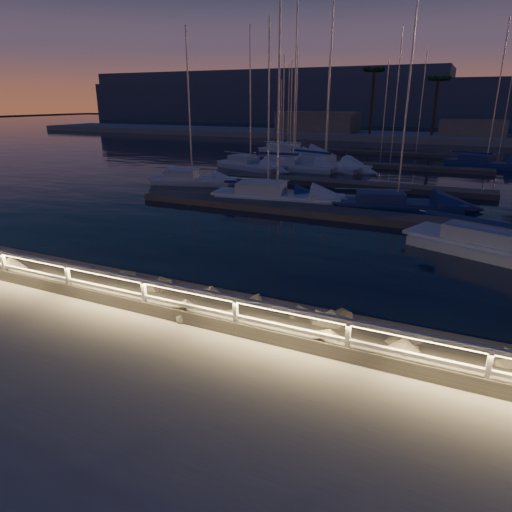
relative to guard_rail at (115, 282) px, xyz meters
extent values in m
plane|color=#9B958C|center=(0.07, 0.00, -0.77)|extent=(400.00, 400.00, 0.00)
cube|color=#9B958C|center=(0.07, -2.50, -0.87)|extent=(240.00, 5.00, 0.20)
cube|color=#646056|center=(0.07, 1.50, -1.07)|extent=(240.00, 3.45, 1.29)
plane|color=black|center=(0.07, 80.00, -1.37)|extent=(320.00, 320.00, 0.00)
plane|color=black|center=(0.07, 0.00, -1.97)|extent=(400.00, 400.00, 0.00)
cube|color=silver|center=(-4.93, 0.00, -0.27)|extent=(0.11, 0.11, 1.00)
cube|color=silver|center=(-1.93, 0.00, -0.27)|extent=(0.11, 0.11, 1.00)
cube|color=silver|center=(1.07, 0.00, -0.27)|extent=(0.11, 0.11, 1.00)
cube|color=silver|center=(4.07, 0.00, -0.27)|extent=(0.11, 0.11, 1.00)
cube|color=silver|center=(7.07, 0.00, -0.27)|extent=(0.11, 0.11, 1.00)
cube|color=silver|center=(10.07, 0.00, -0.27)|extent=(0.11, 0.11, 1.00)
cube|color=silver|center=(0.07, 0.00, 0.23)|extent=(44.00, 0.12, 0.12)
cube|color=silver|center=(0.07, 0.00, -0.27)|extent=(44.00, 0.09, 0.09)
cube|color=#FFD572|center=(0.07, -0.02, 0.15)|extent=(44.00, 0.04, 0.03)
sphere|color=#646056|center=(2.41, 1.12, -0.91)|extent=(0.86, 0.86, 0.86)
sphere|color=#646056|center=(0.54, 1.51, -0.99)|extent=(0.77, 0.77, 0.77)
cube|color=#5F564F|center=(0.07, 16.00, -1.17)|extent=(22.00, 2.00, 0.40)
cube|color=#5F564F|center=(0.07, 26.00, -1.17)|extent=(22.00, 2.00, 0.40)
cube|color=#5F564F|center=(0.07, 38.00, -1.17)|extent=(22.00, 2.00, 0.40)
cube|color=#5F564F|center=(0.07, 50.00, -1.17)|extent=(22.00, 2.00, 0.40)
cube|color=#9B958C|center=(0.07, 74.00, -0.97)|extent=(160.00, 14.00, 1.20)
cube|color=gray|center=(-17.93, 74.00, 1.03)|extent=(14.00, 8.00, 4.00)
cube|color=gray|center=(8.07, 75.00, 0.53)|extent=(10.00, 6.00, 3.00)
cylinder|color=#463420|center=(-7.93, 72.00, 4.88)|extent=(0.44, 0.44, 10.50)
cylinder|color=#463420|center=(2.07, 73.00, 4.13)|extent=(0.44, 0.44, 9.00)
cube|color=#3E4B60|center=(0.07, 130.00, 3.23)|extent=(220.00, 30.00, 14.00)
cube|color=#3E4B60|center=(-59.93, 140.00, 5.23)|extent=(120.00, 25.00, 18.00)
cube|color=silver|center=(-11.34, 21.63, -1.22)|extent=(6.72, 3.64, 0.54)
cube|color=silver|center=(-11.34, 21.63, -0.88)|extent=(7.16, 3.46, 0.15)
cube|color=silver|center=(-12.21, 21.41, -0.53)|extent=(2.80, 2.16, 0.64)
cylinder|color=#B7B6BC|center=(-11.34, 21.63, 4.77)|extent=(0.12, 0.12, 11.10)
cylinder|color=#B7B6BC|center=(-12.64, 21.30, -0.04)|extent=(3.89, 1.06, 0.08)
cube|color=silver|center=(-2.39, 18.15, -1.22)|extent=(8.30, 3.85, 0.62)
cube|color=silver|center=(-2.39, 18.15, -0.83)|extent=(8.89, 3.56, 0.17)
cube|color=silver|center=(-3.49, 17.99, -0.43)|extent=(3.37, 2.45, 0.74)
cylinder|color=#B7B6BC|center=(-2.39, 18.15, 6.22)|extent=(0.14, 0.14, 13.86)
cylinder|color=#B7B6BC|center=(-4.04, 17.90, 0.13)|extent=(4.94, 0.85, 0.09)
cube|color=silver|center=(10.14, 12.41, -0.50)|extent=(3.84, 3.15, 0.67)
cylinder|color=#B7B6BC|center=(9.58, 12.62, 0.02)|extent=(5.01, 1.94, 0.08)
cube|color=silver|center=(-10.82, 31.32, -1.22)|extent=(7.50, 4.43, 0.60)
cube|color=silver|center=(-10.82, 31.32, -0.84)|extent=(7.96, 4.27, 0.16)
cube|color=silver|center=(-11.76, 31.62, -0.46)|extent=(3.18, 2.54, 0.71)
cylinder|color=#B7B6BC|center=(-10.82, 31.32, 5.45)|extent=(0.13, 0.13, 12.36)
cylinder|color=#B7B6BC|center=(-12.23, 31.77, 0.09)|extent=(4.26, 1.44, 0.09)
cube|color=navy|center=(-3.26, 18.57, -1.22)|extent=(6.54, 3.80, 0.48)
cube|color=navy|center=(-3.26, 18.57, -0.92)|extent=(6.95, 3.65, 0.13)
cube|color=navy|center=(-4.08, 18.31, -0.61)|extent=(2.76, 2.19, 0.57)
cylinder|color=#B7B6BC|center=(-3.26, 18.57, 4.56)|extent=(0.11, 0.11, 10.78)
cylinder|color=#B7B6BC|center=(-4.49, 18.19, -0.17)|extent=(3.73, 1.20, 0.07)
cube|color=silver|center=(-4.25, 34.93, -1.22)|extent=(9.08, 5.82, 0.62)
cube|color=silver|center=(-4.25, 34.93, -0.83)|extent=(9.59, 5.68, 0.17)
cube|color=silver|center=(-5.37, 35.36, -0.43)|extent=(3.91, 3.23, 0.73)
cylinder|color=#B7B6BC|center=(-4.25, 34.93, 6.77)|extent=(0.14, 0.14, 14.98)
cylinder|color=#B7B6BC|center=(-5.92, 35.58, 0.13)|extent=(5.05, 2.05, 0.09)
cube|color=navy|center=(5.15, 19.47, -1.22)|extent=(7.83, 4.58, 0.50)
cube|color=navy|center=(5.15, 19.47, -0.91)|extent=(8.31, 4.41, 0.14)
cube|color=navy|center=(4.17, 19.16, -0.59)|extent=(3.31, 2.63, 0.59)
cylinder|color=#B7B6BC|center=(5.15, 19.47, 5.63)|extent=(0.11, 0.11, 12.90)
cylinder|color=#B7B6BC|center=(3.68, 19.01, -0.14)|extent=(4.45, 1.45, 0.07)
cube|color=silver|center=(-11.91, 44.78, -1.22)|extent=(6.06, 2.25, 0.51)
cube|color=silver|center=(-11.91, 44.78, -0.90)|extent=(6.54, 1.97, 0.14)
cube|color=silver|center=(-12.74, 44.82, -0.58)|extent=(2.39, 1.59, 0.60)
cylinder|color=#B7B6BC|center=(-11.91, 44.78, 4.38)|extent=(0.11, 0.11, 10.38)
cylinder|color=#B7B6BC|center=(-13.15, 44.84, -0.12)|extent=(3.73, 0.24, 0.07)
cube|color=silver|center=(-6.76, 32.45, -1.22)|extent=(8.15, 3.00, 0.63)
cube|color=silver|center=(-6.76, 32.45, -0.82)|extent=(8.81, 2.62, 0.17)
cube|color=silver|center=(-7.87, 32.40, -0.43)|extent=(3.21, 2.13, 0.74)
cylinder|color=#B7B6BC|center=(-6.76, 32.45, 6.28)|extent=(0.14, 0.14, 13.99)
cylinder|color=#B7B6BC|center=(-8.43, 32.38, 0.15)|extent=(5.03, 0.29, 0.09)
cube|color=navy|center=(10.25, 42.87, -1.22)|extent=(8.02, 5.17, 0.55)
cube|color=navy|center=(10.25, 42.87, -0.87)|extent=(8.47, 5.06, 0.15)
cube|color=navy|center=(9.26, 43.26, -0.53)|extent=(3.46, 2.87, 0.65)
cylinder|color=#B7B6BC|center=(10.25, 42.87, 5.84)|extent=(0.12, 0.12, 13.23)
cylinder|color=#B7B6BC|center=(8.77, 43.46, -0.03)|extent=(4.46, 1.83, 0.08)
cube|color=silver|center=(-13.37, 45.87, -1.22)|extent=(6.75, 4.03, 0.54)
cube|color=silver|center=(-13.37, 45.87, -0.88)|extent=(7.16, 3.89, 0.15)
cube|color=silver|center=(-14.21, 46.15, -0.53)|extent=(2.87, 2.30, 0.64)
cylinder|color=#B7B6BC|center=(-13.37, 45.87, 4.78)|extent=(0.12, 0.12, 11.12)
cylinder|color=#B7B6BC|center=(-14.63, 46.29, -0.04)|extent=(3.83, 1.33, 0.08)
cube|color=silver|center=(-11.72, 46.10, -1.22)|extent=(7.23, 2.47, 0.56)
cube|color=silver|center=(-11.72, 46.10, -0.87)|extent=(7.83, 2.11, 0.15)
cube|color=silver|center=(-12.72, 46.09, -0.51)|extent=(2.82, 1.83, 0.66)
cylinder|color=#B7B6BC|center=(-11.72, 46.10, 5.49)|extent=(0.12, 0.12, 12.51)
cylinder|color=#B7B6BC|center=(-13.22, 46.08, 0.00)|extent=(4.51, 0.12, 0.08)
camera|label=1|loc=(9.21, -9.57, 5.12)|focal=32.00mm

